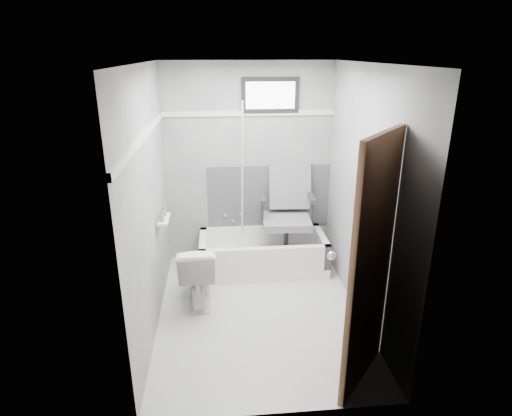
{
  "coord_description": "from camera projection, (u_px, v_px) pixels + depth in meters",
  "views": [
    {
      "loc": [
        -0.38,
        -3.69,
        2.5
      ],
      "look_at": [
        0.0,
        0.35,
        1.0
      ],
      "focal_mm": 30.0,
      "sensor_mm": 36.0,
      "label": 1
    }
  ],
  "objects": [
    {
      "name": "trim_left",
      "position": [
        144.0,
        135.0,
        3.63
      ],
      "size": [
        0.02,
        2.6,
        0.06
      ],
      "primitive_type": "cube",
      "color": "white",
      "rests_on": "wall_left"
    },
    {
      "name": "soap_bottle_b",
      "position": [
        163.0,
        212.0,
        4.34
      ],
      "size": [
        0.09,
        0.09,
        0.09
      ],
      "primitive_type": "imported",
      "rotation": [
        0.0,
        0.0,
        0.35
      ],
      "color": "slate",
      "rests_on": "shelf"
    },
    {
      "name": "wall_right",
      "position": [
        365.0,
        197.0,
        4.02
      ],
      "size": [
        0.02,
        2.6,
        2.4
      ],
      "primitive_type": "cube",
      "color": "slate",
      "rests_on": "floor"
    },
    {
      "name": "trim_back",
      "position": [
        248.0,
        113.0,
        4.92
      ],
      "size": [
        2.0,
        0.02,
        0.06
      ],
      "primitive_type": "cube",
      "color": "white",
      "rests_on": "wall_back"
    },
    {
      "name": "pole",
      "position": [
        242.0,
        183.0,
        4.96
      ],
      "size": [
        0.02,
        0.43,
        1.91
      ],
      "primitive_type": "cylinder",
      "rotation": [
        0.21,
        0.0,
        0.0
      ],
      "color": "silver",
      "rests_on": "bathtub"
    },
    {
      "name": "office_chair",
      "position": [
        287.0,
        214.0,
        5.03
      ],
      "size": [
        0.69,
        0.69,
        1.13
      ],
      "primitive_type": null,
      "rotation": [
        0.0,
        0.0,
        -0.06
      ],
      "color": "slate",
      "rests_on": "bathtub"
    },
    {
      "name": "toilet",
      "position": [
        197.0,
        273.0,
        4.43
      ],
      "size": [
        0.4,
        0.69,
        0.67
      ],
      "primitive_type": "imported",
      "rotation": [
        0.0,
        0.0,
        3.17
      ],
      "color": "white",
      "rests_on": "floor"
    },
    {
      "name": "wall_left",
      "position": [
        149.0,
        204.0,
        3.84
      ],
      "size": [
        0.02,
        2.6,
        2.4
      ],
      "primitive_type": "cube",
      "color": "slate",
      "rests_on": "floor"
    },
    {
      "name": "floor",
      "position": [
        259.0,
        312.0,
        4.34
      ],
      "size": [
        2.6,
        2.6,
        0.0
      ],
      "primitive_type": "plane",
      "color": "silver",
      "rests_on": "ground"
    },
    {
      "name": "faucet",
      "position": [
        233.0,
        217.0,
        5.32
      ],
      "size": [
        0.26,
        0.1,
        0.16
      ],
      "primitive_type": null,
      "color": "silver",
      "rests_on": "wall_back"
    },
    {
      "name": "wall_back",
      "position": [
        249.0,
        165.0,
        5.14
      ],
      "size": [
        2.0,
        0.02,
        2.4
      ],
      "primitive_type": "cube",
      "color": "slate",
      "rests_on": "floor"
    },
    {
      "name": "backerboard",
      "position": [
        269.0,
        196.0,
        5.29
      ],
      "size": [
        1.5,
        0.02,
        0.78
      ],
      "primitive_type": "cube",
      "color": "#4C4C4F",
      "rests_on": "wall_back"
    },
    {
      "name": "wall_front",
      "position": [
        280.0,
        268.0,
        2.71
      ],
      "size": [
        2.0,
        0.02,
        2.4
      ],
      "primitive_type": "cube",
      "color": "slate",
      "rests_on": "floor"
    },
    {
      "name": "shelf",
      "position": [
        164.0,
        219.0,
        4.3
      ],
      "size": [
        0.1,
        0.32,
        0.02
      ],
      "primitive_type": "cube",
      "color": "white",
      "rests_on": "wall_left"
    },
    {
      "name": "soap_bottle_a",
      "position": [
        162.0,
        216.0,
        4.21
      ],
      "size": [
        0.05,
        0.05,
        0.09
      ],
      "primitive_type": "imported",
      "rotation": [
        0.0,
        0.0,
        -0.23
      ],
      "color": "#A08850",
      "rests_on": "shelf"
    },
    {
      "name": "door",
      "position": [
        422.0,
        286.0,
        2.89
      ],
      "size": [
        0.78,
        0.78,
        2.0
      ],
      "primitive_type": null,
      "color": "#523A1E",
      "rests_on": "floor"
    },
    {
      "name": "window",
      "position": [
        270.0,
        95.0,
        4.87
      ],
      "size": [
        0.66,
        0.04,
        0.4
      ],
      "primitive_type": null,
      "color": "black",
      "rests_on": "wall_back"
    },
    {
      "name": "bathtub",
      "position": [
        263.0,
        252.0,
        5.15
      ],
      "size": [
        1.5,
        0.7,
        0.42
      ],
      "primitive_type": null,
      "color": "white",
      "rests_on": "floor"
    },
    {
      "name": "ceiling",
      "position": [
        260.0,
        63.0,
        3.51
      ],
      "size": [
        2.6,
        2.6,
        0.0
      ],
      "primitive_type": "plane",
      "rotation": [
        3.14,
        0.0,
        0.0
      ],
      "color": "silver",
      "rests_on": "floor"
    }
  ]
}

